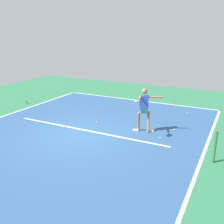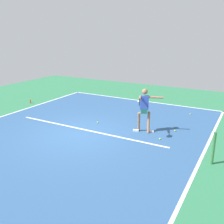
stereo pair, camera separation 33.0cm
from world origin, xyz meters
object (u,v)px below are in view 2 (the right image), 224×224
object	(u,v)px
water_bottle	(30,101)
tennis_ball_by_sideline	(98,122)
tennis_ball_far_corner	(175,130)
tennis_ball_by_baseline	(160,139)
tennis_ball_centre_court	(190,114)
net_post	(213,148)
tennis_player	(144,107)

from	to	relation	value
water_bottle	tennis_ball_by_sideline	bearing A→B (deg)	169.17
tennis_ball_far_corner	water_bottle	world-z (taller)	water_bottle
tennis_ball_by_baseline	tennis_ball_by_sideline	distance (m)	3.16
tennis_ball_by_baseline	tennis_ball_far_corner	xyz separation A→B (m)	(-0.26, -1.15, 0.00)
tennis_ball_by_baseline	tennis_ball_centre_court	world-z (taller)	same
net_post	tennis_ball_by_sideline	size ratio (longest dim) A/B	16.21
net_post	tennis_ball_by_sideline	bearing A→B (deg)	-16.16
tennis_ball_far_corner	tennis_ball_by_sideline	world-z (taller)	same
tennis_ball_far_corner	net_post	bearing A→B (deg)	129.03
tennis_ball_by_sideline	tennis_ball_centre_court	world-z (taller)	same
net_post	tennis_player	size ratio (longest dim) A/B	0.58
tennis_player	net_post	bearing A→B (deg)	132.29
net_post	tennis_ball_far_corner	distance (m)	2.87
net_post	tennis_ball_far_corner	bearing A→B (deg)	-50.97
tennis_ball_centre_court	net_post	bearing A→B (deg)	109.94
tennis_ball_centre_court	water_bottle	world-z (taller)	water_bottle
tennis_player	tennis_ball_far_corner	distance (m)	1.69
tennis_ball_far_corner	tennis_ball_centre_court	world-z (taller)	same
tennis_player	tennis_ball_by_baseline	world-z (taller)	tennis_player
tennis_ball_far_corner	tennis_ball_centre_court	bearing A→B (deg)	-90.70
tennis_player	water_bottle	size ratio (longest dim) A/B	8.37
tennis_ball_by_baseline	tennis_ball_far_corner	bearing A→B (deg)	-102.56
net_post	tennis_player	distance (m)	3.30
tennis_ball_far_corner	water_bottle	bearing A→B (deg)	-2.08
net_post	tennis_ball_centre_court	size ratio (longest dim) A/B	16.21
tennis_ball_by_sideline	tennis_ball_far_corner	bearing A→B (deg)	-168.30
tennis_player	tennis_ball_by_baseline	xyz separation A→B (m)	(-0.87, 0.43, -1.03)
tennis_ball_by_sideline	water_bottle	distance (m)	5.41
tennis_player	tennis_ball_by_sideline	xyz separation A→B (m)	(2.26, -0.02, -1.03)
tennis_ball_by_baseline	water_bottle	world-z (taller)	water_bottle
net_post	tennis_player	bearing A→B (deg)	-26.98
net_post	tennis_ball_centre_court	distance (m)	5.15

